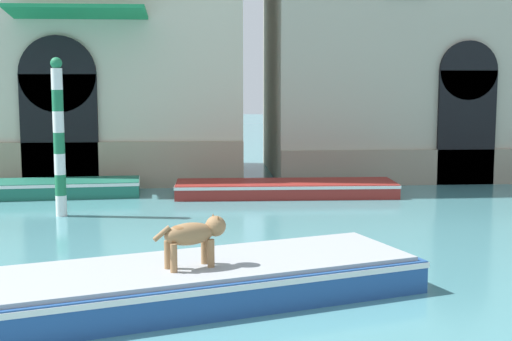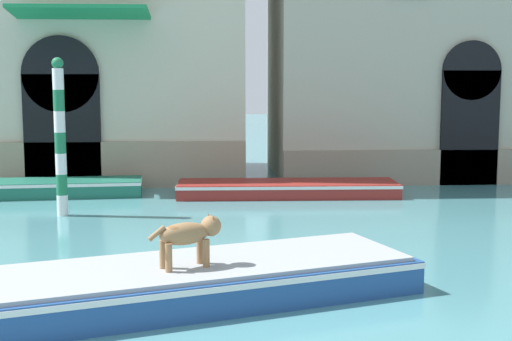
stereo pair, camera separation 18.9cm
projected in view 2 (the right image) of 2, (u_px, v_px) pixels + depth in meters
The scene contains 5 objects.
boat_foreground at pixel (118, 289), 9.84m from camera, with size 8.92×4.68×0.55m.
dog_on_deck at pixel (190, 234), 9.94m from camera, with size 1.02×0.61×0.72m.
boat_moored_near_palazzo at pixel (46, 188), 19.32m from camera, with size 5.23×1.81×0.43m.
boat_moored_far at pixel (287, 188), 19.35m from camera, with size 6.00×1.75×0.39m.
mooring_pole_0 at pixel (60, 137), 16.37m from camera, with size 0.27×0.27×3.65m.
Camera 2 is at (1.81, -3.26, 3.18)m, focal length 50.00 mm.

